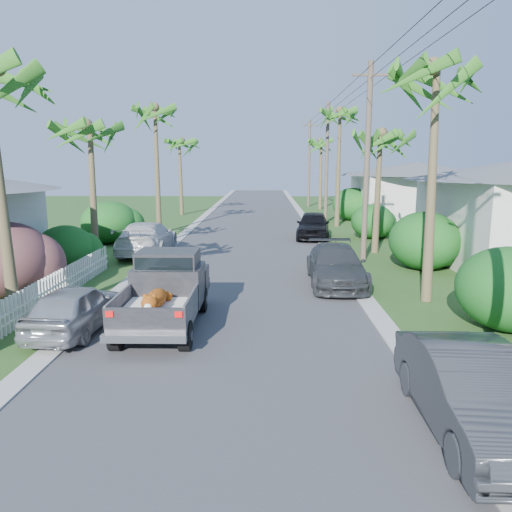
{
  "coord_description": "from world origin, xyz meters",
  "views": [
    {
      "loc": [
        0.88,
        -10.34,
        4.52
      ],
      "look_at": [
        0.61,
        6.44,
        1.4
      ],
      "focal_mm": 35.0,
      "sensor_mm": 36.0,
      "label": 1
    }
  ],
  "objects_px": {
    "palm_l_c": "(155,109)",
    "house_right_far": "(415,194)",
    "palm_r_d": "(321,141)",
    "utility_pole_d": "(309,163)",
    "palm_r_b": "(380,134)",
    "parked_car_rf": "(313,225)",
    "palm_r_a": "(439,68)",
    "utility_pole_b": "(367,162)",
    "parked_car_ln": "(76,308)",
    "utility_pole_c": "(327,162)",
    "parked_car_rn": "(472,392)",
    "parked_car_lf": "(147,238)",
    "palm_l_d": "(180,141)",
    "palm_l_b": "(89,126)",
    "parked_car_rm": "(336,266)",
    "palm_r_c": "(340,112)",
    "pickup_truck": "(167,288)"
  },
  "relations": [
    {
      "from": "palm_r_b",
      "to": "parked_car_rf",
      "type": "bearing_deg",
      "value": 119.04
    },
    {
      "from": "utility_pole_d",
      "to": "palm_r_d",
      "type": "bearing_deg",
      "value": -73.3
    },
    {
      "from": "parked_car_ln",
      "to": "house_right_far",
      "type": "height_order",
      "value": "house_right_far"
    },
    {
      "from": "palm_r_c",
      "to": "palm_r_d",
      "type": "distance_m",
      "value": 14.07
    },
    {
      "from": "parked_car_rn",
      "to": "palm_r_c",
      "type": "height_order",
      "value": "palm_r_c"
    },
    {
      "from": "palm_r_d",
      "to": "utility_pole_c",
      "type": "bearing_deg",
      "value": -94.29
    },
    {
      "from": "house_right_far",
      "to": "palm_r_a",
      "type": "bearing_deg",
      "value": -105.6
    },
    {
      "from": "utility_pole_b",
      "to": "palm_r_a",
      "type": "bearing_deg",
      "value": -84.29
    },
    {
      "from": "parked_car_ln",
      "to": "palm_r_d",
      "type": "relative_size",
      "value": 0.48
    },
    {
      "from": "palm_r_b",
      "to": "palm_r_d",
      "type": "distance_m",
      "value": 25.01
    },
    {
      "from": "parked_car_lf",
      "to": "palm_l_d",
      "type": "xyz_separation_m",
      "value": [
        -1.5,
        19.64,
        5.62
      ]
    },
    {
      "from": "parked_car_rf",
      "to": "palm_l_c",
      "type": "xyz_separation_m",
      "value": [
        -9.87,
        2.09,
        7.1
      ]
    },
    {
      "from": "palm_r_d",
      "to": "utility_pole_d",
      "type": "height_order",
      "value": "utility_pole_d"
    },
    {
      "from": "pickup_truck",
      "to": "palm_l_b",
      "type": "height_order",
      "value": "palm_l_b"
    },
    {
      "from": "parked_car_rm",
      "to": "palm_r_b",
      "type": "height_order",
      "value": "palm_r_b"
    },
    {
      "from": "palm_r_d",
      "to": "utility_pole_b",
      "type": "relative_size",
      "value": 0.89
    },
    {
      "from": "parked_car_rn",
      "to": "utility_pole_d",
      "type": "relative_size",
      "value": 0.49
    },
    {
      "from": "parked_car_ln",
      "to": "palm_l_b",
      "type": "height_order",
      "value": "palm_l_b"
    },
    {
      "from": "palm_r_c",
      "to": "parked_car_rn",
      "type": "bearing_deg",
      "value": -93.63
    },
    {
      "from": "utility_pole_b",
      "to": "palm_l_c",
      "type": "bearing_deg",
      "value": 142.19
    },
    {
      "from": "parked_car_ln",
      "to": "palm_r_c",
      "type": "distance_m",
      "value": 26.7
    },
    {
      "from": "palm_r_a",
      "to": "house_right_far",
      "type": "bearing_deg",
      "value": 74.4
    },
    {
      "from": "parked_car_ln",
      "to": "palm_l_b",
      "type": "relative_size",
      "value": 0.52
    },
    {
      "from": "palm_l_d",
      "to": "house_right_far",
      "type": "relative_size",
      "value": 0.86
    },
    {
      "from": "palm_l_c",
      "to": "house_right_far",
      "type": "height_order",
      "value": "palm_l_c"
    },
    {
      "from": "parked_car_ln",
      "to": "palm_r_b",
      "type": "distance_m",
      "value": 17.3
    },
    {
      "from": "house_right_far",
      "to": "utility_pole_d",
      "type": "xyz_separation_m",
      "value": [
        -7.4,
        13.0,
        2.48
      ]
    },
    {
      "from": "parked_car_rn",
      "to": "palm_l_c",
      "type": "xyz_separation_m",
      "value": [
        -10.39,
        24.45,
        7.18
      ]
    },
    {
      "from": "palm_l_d",
      "to": "palm_r_a",
      "type": "distance_m",
      "value": 30.8
    },
    {
      "from": "parked_car_lf",
      "to": "utility_pole_c",
      "type": "height_order",
      "value": "utility_pole_c"
    },
    {
      "from": "parked_car_ln",
      "to": "utility_pole_c",
      "type": "xyz_separation_m",
      "value": [
        9.82,
        25.43,
        3.94
      ]
    },
    {
      "from": "palm_l_d",
      "to": "palm_r_c",
      "type": "bearing_deg",
      "value": -32.21
    },
    {
      "from": "parked_car_rm",
      "to": "palm_l_c",
      "type": "relative_size",
      "value": 0.54
    },
    {
      "from": "palm_l_d",
      "to": "palm_r_a",
      "type": "bearing_deg",
      "value": -65.43
    },
    {
      "from": "palm_l_b",
      "to": "palm_r_c",
      "type": "relative_size",
      "value": 0.79
    },
    {
      "from": "palm_r_a",
      "to": "palm_r_b",
      "type": "bearing_deg",
      "value": 88.09
    },
    {
      "from": "parked_car_ln",
      "to": "palm_l_d",
      "type": "distance_m",
      "value": 32.04
    },
    {
      "from": "palm_l_d",
      "to": "house_right_far",
      "type": "distance_m",
      "value": 20.37
    },
    {
      "from": "parked_car_rm",
      "to": "palm_r_b",
      "type": "distance_m",
      "value": 9.15
    },
    {
      "from": "pickup_truck",
      "to": "utility_pole_b",
      "type": "height_order",
      "value": "utility_pole_b"
    },
    {
      "from": "parked_car_rn",
      "to": "palm_l_b",
      "type": "height_order",
      "value": "palm_l_b"
    },
    {
      "from": "parked_car_lf",
      "to": "palm_l_b",
      "type": "distance_m",
      "value": 6.1
    },
    {
      "from": "parked_car_lf",
      "to": "palm_r_b",
      "type": "distance_m",
      "value": 12.7
    },
    {
      "from": "palm_l_c",
      "to": "parked_car_rn",
      "type": "bearing_deg",
      "value": -66.97
    },
    {
      "from": "palm_l_b",
      "to": "utility_pole_c",
      "type": "xyz_separation_m",
      "value": [
        12.4,
        16.0,
        -1.55
      ]
    },
    {
      "from": "parked_car_ln",
      "to": "utility_pole_d",
      "type": "xyz_separation_m",
      "value": [
        9.82,
        40.43,
        3.94
      ]
    },
    {
      "from": "parked_car_lf",
      "to": "palm_r_a",
      "type": "bearing_deg",
      "value": 143.02
    },
    {
      "from": "palm_r_d",
      "to": "utility_pole_c",
      "type": "height_order",
      "value": "utility_pole_c"
    },
    {
      "from": "palm_r_d",
      "to": "parked_car_lf",
      "type": "bearing_deg",
      "value": -114.15
    },
    {
      "from": "parked_car_rn",
      "to": "utility_pole_d",
      "type": "bearing_deg",
      "value": 89.05
    }
  ]
}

